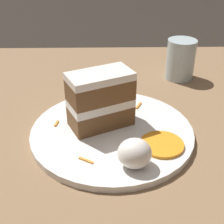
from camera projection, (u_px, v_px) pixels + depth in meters
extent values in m
plane|color=black|center=(93.00, 156.00, 0.56)|extent=(6.00, 6.00, 0.00)
cube|color=#846647|center=(93.00, 152.00, 0.56)|extent=(0.94, 1.05, 0.02)
cylinder|color=white|center=(112.00, 132.00, 0.58)|extent=(0.30, 0.30, 0.01)
cube|color=brown|center=(101.00, 115.00, 0.58)|extent=(0.13, 0.10, 0.04)
cube|color=white|center=(101.00, 103.00, 0.57)|extent=(0.13, 0.10, 0.02)
cube|color=brown|center=(100.00, 90.00, 0.56)|extent=(0.13, 0.10, 0.04)
cube|color=white|center=(100.00, 76.00, 0.54)|extent=(0.13, 0.10, 0.01)
ellipsoid|color=white|center=(135.00, 153.00, 0.48)|extent=(0.05, 0.05, 0.05)
cylinder|color=orange|center=(162.00, 144.00, 0.53)|extent=(0.08, 0.08, 0.01)
cube|color=orange|center=(118.00, 106.00, 0.65)|extent=(0.02, 0.02, 0.00)
cube|color=orange|center=(86.00, 160.00, 0.50)|extent=(0.02, 0.02, 0.00)
cube|color=orange|center=(139.00, 106.00, 0.65)|extent=(0.02, 0.03, 0.00)
cube|color=orange|center=(57.00, 123.00, 0.59)|extent=(0.01, 0.02, 0.00)
cylinder|color=silver|center=(180.00, 59.00, 0.78)|extent=(0.07, 0.07, 0.10)
cylinder|color=silver|center=(179.00, 71.00, 0.80)|extent=(0.06, 0.06, 0.03)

